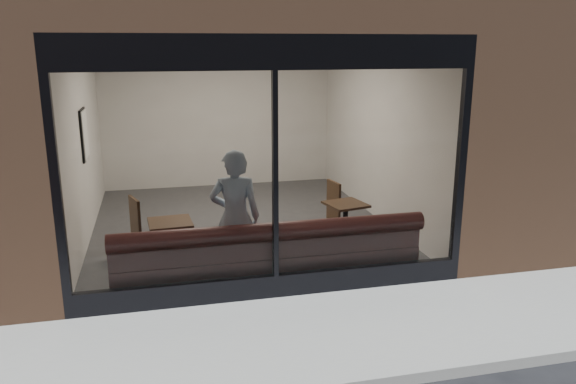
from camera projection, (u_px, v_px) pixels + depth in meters
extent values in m
cube|color=gray|center=(296.00, 337.00, 6.09)|extent=(40.00, 2.00, 0.01)
cube|color=brown|center=(34.00, 120.00, 11.43)|extent=(2.50, 12.00, 3.20)
cube|color=brown|center=(378.00, 110.00, 13.11)|extent=(2.50, 12.00, 3.20)
cube|color=brown|center=(205.00, 101.00, 15.09)|extent=(5.00, 6.00, 3.20)
plane|color=#2D2D30|center=(240.00, 225.00, 9.85)|extent=(6.00, 6.00, 0.00)
plane|color=white|center=(236.00, 38.00, 9.04)|extent=(6.00, 6.00, 0.00)
plane|color=beige|center=(218.00, 115.00, 12.26)|extent=(5.00, 0.00, 5.00)
plane|color=beige|center=(83.00, 141.00, 8.89)|extent=(0.00, 6.00, 6.00)
plane|color=beige|center=(377.00, 130.00, 10.00)|extent=(0.00, 6.00, 6.00)
cube|color=black|center=(276.00, 286.00, 7.04)|extent=(5.00, 0.10, 0.30)
cube|color=black|center=(274.00, 52.00, 6.31)|extent=(5.00, 0.10, 0.40)
cube|color=black|center=(275.00, 177.00, 6.68)|extent=(0.06, 0.10, 2.50)
plane|color=white|center=(276.00, 178.00, 6.65)|extent=(4.80, 0.00, 4.80)
cube|color=#331612|center=(269.00, 268.00, 7.39)|extent=(4.00, 0.55, 0.45)
imported|color=#99AEC6|center=(235.00, 217.00, 7.30)|extent=(0.72, 0.54, 1.80)
cube|color=#321E13|center=(170.00, 223.00, 7.62)|extent=(0.61, 0.61, 0.04)
cube|color=#321E13|center=(346.00, 204.00, 8.49)|extent=(0.66, 0.66, 0.04)
cube|color=#321E13|center=(124.00, 247.00, 8.13)|extent=(0.56, 0.56, 0.04)
cube|color=#321E13|center=(323.00, 225.00, 9.12)|extent=(0.48, 0.48, 0.04)
cube|color=white|center=(85.00, 135.00, 8.93)|extent=(0.02, 0.57, 0.76)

